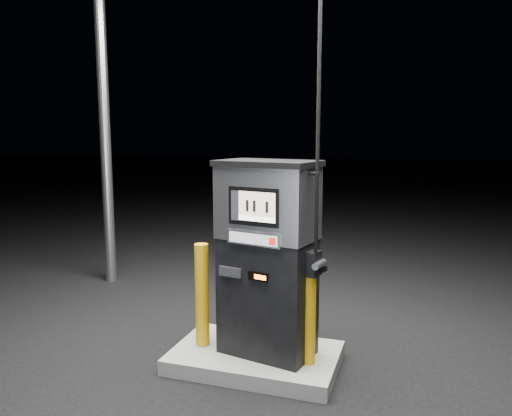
% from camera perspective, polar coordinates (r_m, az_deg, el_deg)
% --- Properties ---
extents(ground, '(80.00, 80.00, 0.00)m').
position_cam_1_polar(ground, '(5.14, -0.08, -17.50)').
color(ground, black).
rests_on(ground, ground).
extents(pump_island, '(1.60, 1.00, 0.15)m').
position_cam_1_polar(pump_island, '(5.11, -0.08, -16.75)').
color(pump_island, slate).
rests_on(pump_island, ground).
extents(fuel_dispenser, '(1.07, 0.73, 3.86)m').
position_cam_1_polar(fuel_dispenser, '(4.73, 1.36, -5.57)').
color(fuel_dispenser, black).
rests_on(fuel_dispenser, pump_island).
extents(bollard_left, '(0.15, 0.15, 1.03)m').
position_cam_1_polar(bollard_left, '(5.05, -6.19, -9.85)').
color(bollard_left, '#CE910B').
rests_on(bollard_left, pump_island).
extents(bollard_right, '(0.14, 0.14, 0.90)m').
position_cam_1_polar(bollard_right, '(4.68, 6.10, -12.20)').
color(bollard_right, '#CE910B').
rests_on(bollard_right, pump_island).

